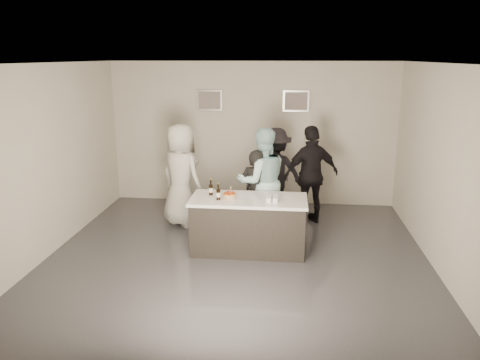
{
  "coord_description": "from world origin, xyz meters",
  "views": [
    {
      "loc": [
        0.76,
        -6.79,
        3.1
      ],
      "look_at": [
        0.0,
        0.5,
        1.15
      ],
      "focal_mm": 35.0,
      "sensor_mm": 36.0,
      "label": 1
    }
  ],
  "objects": [
    {
      "name": "wall_front",
      "position": [
        0.0,
        -3.0,
        1.5
      ],
      "size": [
        6.0,
        0.04,
        3.0
      ],
      "primitive_type": "cube",
      "color": "beige",
      "rests_on": "ground"
    },
    {
      "name": "ceiling",
      "position": [
        0.0,
        0.0,
        3.0
      ],
      "size": [
        6.0,
        6.0,
        0.0
      ],
      "primitive_type": "plane",
      "rotation": [
        3.14,
        0.0,
        0.0
      ],
      "color": "white"
    },
    {
      "name": "person_guest_back",
      "position": [
        0.52,
        2.13,
        0.88
      ],
      "size": [
        1.3,
        1.02,
        1.76
      ],
      "primitive_type": "imported",
      "rotation": [
        0.0,
        0.0,
        3.5
      ],
      "color": "black",
      "rests_on": "ground"
    },
    {
      "name": "person_main_black",
      "position": [
        0.22,
        1.04,
        0.78
      ],
      "size": [
        0.65,
        0.51,
        1.55
      ],
      "primitive_type": "imported",
      "rotation": [
        0.0,
        0.0,
        2.86
      ],
      "color": "black",
      "rests_on": "ground"
    },
    {
      "name": "candles",
      "position": [
        -0.12,
        0.09,
        0.9
      ],
      "size": [
        0.24,
        0.08,
        0.01
      ],
      "primitive_type": "cube",
      "color": "pink",
      "rests_on": "bar_counter"
    },
    {
      "name": "floor",
      "position": [
        0.0,
        0.0,
        0.0
      ],
      "size": [
        6.0,
        6.0,
        0.0
      ],
      "primitive_type": "plane",
      "color": "#3D3D42",
      "rests_on": "ground"
    },
    {
      "name": "beer_bottle_a",
      "position": [
        -0.47,
        0.44,
        1.03
      ],
      "size": [
        0.07,
        0.07,
        0.26
      ],
      "primitive_type": "cylinder",
      "color": "black",
      "rests_on": "bar_counter"
    },
    {
      "name": "tumbler_cluster",
      "position": [
        0.54,
        0.24,
        0.94
      ],
      "size": [
        0.19,
        0.3,
        0.08
      ],
      "primitive_type": "cube",
      "color": "orange",
      "rests_on": "bar_counter"
    },
    {
      "name": "bar_counter",
      "position": [
        0.16,
        0.33,
        0.45
      ],
      "size": [
        1.86,
        0.86,
        0.9
      ],
      "primitive_type": "cube",
      "color": "white",
      "rests_on": "ground"
    },
    {
      "name": "picture_right",
      "position": [
        0.9,
        2.97,
        2.2
      ],
      "size": [
        0.54,
        0.04,
        0.44
      ],
      "primitive_type": "cube",
      "color": "#B2B2B7",
      "rests_on": "wall_back"
    },
    {
      "name": "cake",
      "position": [
        -0.15,
        0.28,
        0.94
      ],
      "size": [
        0.21,
        0.21,
        0.07
      ],
      "primitive_type": "cylinder",
      "color": "orange",
      "rests_on": "bar_counter"
    },
    {
      "name": "wall_left",
      "position": [
        -3.0,
        0.0,
        1.5
      ],
      "size": [
        0.04,
        6.0,
        3.0
      ],
      "primitive_type": "cube",
      "color": "beige",
      "rests_on": "ground"
    },
    {
      "name": "wall_back",
      "position": [
        0.0,
        3.0,
        1.5
      ],
      "size": [
        6.0,
        0.04,
        3.0
      ],
      "primitive_type": "cube",
      "color": "beige",
      "rests_on": "ground"
    },
    {
      "name": "wall_right",
      "position": [
        3.0,
        0.0,
        1.5
      ],
      "size": [
        0.04,
        6.0,
        3.0
      ],
      "primitive_type": "cube",
      "color": "beige",
      "rests_on": "ground"
    },
    {
      "name": "picture_left",
      "position": [
        -0.9,
        2.97,
        2.2
      ],
      "size": [
        0.54,
        0.04,
        0.44
      ],
      "primitive_type": "cube",
      "color": "#B2B2B7",
      "rests_on": "wall_back"
    },
    {
      "name": "beer_bottle_b",
      "position": [
        -0.31,
        0.19,
        1.03
      ],
      "size": [
        0.07,
        0.07,
        0.26
      ],
      "primitive_type": "cylinder",
      "color": "black",
      "rests_on": "bar_counter"
    },
    {
      "name": "person_guest_right",
      "position": [
        1.21,
        1.81,
        0.93
      ],
      "size": [
        1.18,
        0.86,
        1.87
      ],
      "primitive_type": "imported",
      "rotation": [
        0.0,
        0.0,
        3.55
      ],
      "color": "black",
      "rests_on": "ground"
    },
    {
      "name": "person_guest_left",
      "position": [
        -1.2,
        1.45,
        0.96
      ],
      "size": [
        1.11,
        1.03,
        1.91
      ],
      "primitive_type": "imported",
      "rotation": [
        0.0,
        0.0,
        2.55
      ],
      "color": "silver",
      "rests_on": "ground"
    },
    {
      "name": "person_main_blue",
      "position": [
        0.32,
        1.18,
        0.95
      ],
      "size": [
        1.11,
        0.98,
        1.9
      ],
      "primitive_type": "imported",
      "rotation": [
        0.0,
        0.0,
        3.46
      ],
      "color": "#B5E9ED",
      "rests_on": "ground"
    }
  ]
}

